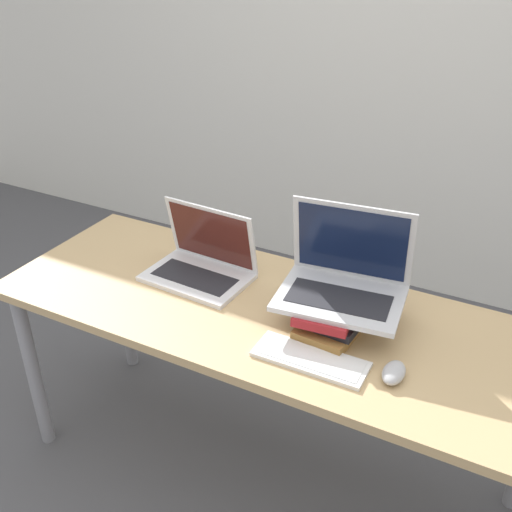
{
  "coord_description": "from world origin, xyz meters",
  "views": [
    {
      "loc": [
        0.68,
        -1.05,
        1.77
      ],
      "look_at": [
        -0.04,
        0.32,
        0.89
      ],
      "focal_mm": 42.0,
      "sensor_mm": 36.0,
      "label": 1
    }
  ],
  "objects_px": {
    "laptop_left": "(202,263)",
    "mouse": "(394,373)",
    "laptop_on_books": "(344,279)",
    "wireless_keyboard": "(310,359)",
    "book_stack": "(335,313)"
  },
  "relations": [
    {
      "from": "laptop_left",
      "to": "mouse",
      "type": "xyz_separation_m",
      "value": [
        0.73,
        -0.21,
        -0.03
      ]
    },
    {
      "from": "laptop_on_books",
      "to": "wireless_keyboard",
      "type": "relative_size",
      "value": 1.22
    },
    {
      "from": "laptop_on_books",
      "to": "mouse",
      "type": "distance_m",
      "value": 0.32
    },
    {
      "from": "laptop_left",
      "to": "mouse",
      "type": "distance_m",
      "value": 0.76
    },
    {
      "from": "mouse",
      "to": "wireless_keyboard",
      "type": "bearing_deg",
      "value": -170.59
    },
    {
      "from": "laptop_on_books",
      "to": "wireless_keyboard",
      "type": "distance_m",
      "value": 0.26
    },
    {
      "from": "wireless_keyboard",
      "to": "mouse",
      "type": "height_order",
      "value": "mouse"
    },
    {
      "from": "book_stack",
      "to": "wireless_keyboard",
      "type": "bearing_deg",
      "value": -88.75
    },
    {
      "from": "book_stack",
      "to": "wireless_keyboard",
      "type": "relative_size",
      "value": 0.91
    },
    {
      "from": "mouse",
      "to": "laptop_left",
      "type": "bearing_deg",
      "value": 163.92
    },
    {
      "from": "mouse",
      "to": "laptop_on_books",
      "type": "bearing_deg",
      "value": 138.85
    },
    {
      "from": "wireless_keyboard",
      "to": "book_stack",
      "type": "bearing_deg",
      "value": 91.25
    },
    {
      "from": "wireless_keyboard",
      "to": "mouse",
      "type": "bearing_deg",
      "value": 9.41
    },
    {
      "from": "laptop_on_books",
      "to": "laptop_left",
      "type": "bearing_deg",
      "value": 178.01
    },
    {
      "from": "wireless_keyboard",
      "to": "laptop_on_books",
      "type": "bearing_deg",
      "value": 89.51
    }
  ]
}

